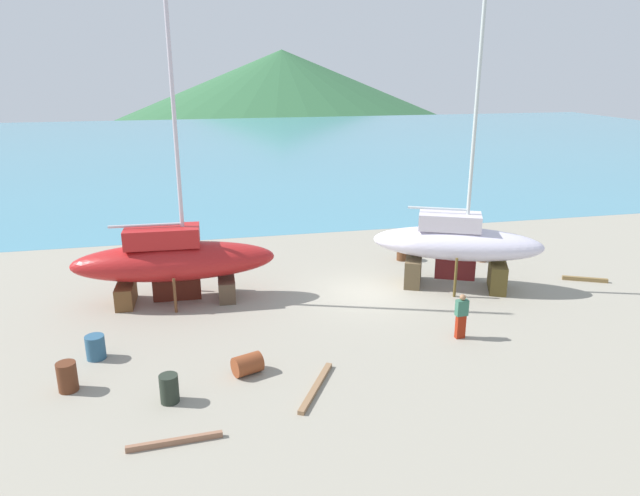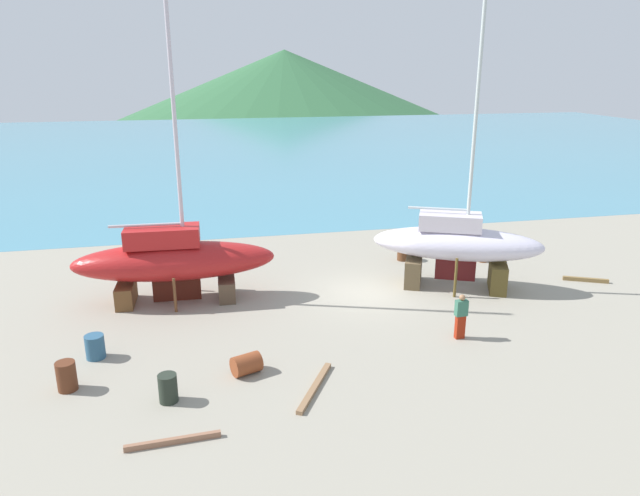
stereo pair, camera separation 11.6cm
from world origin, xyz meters
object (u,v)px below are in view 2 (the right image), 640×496
barrel_tipped_center (168,388)px  barrel_by_slipway (67,376)px  sailboat_far_slipway (174,260)px  barrel_tipped_right (507,242)px  barrel_blue_faded (95,347)px  barrel_rust_far (403,251)px  sailboat_mid_port (456,244)px  worker (461,316)px  barrel_tipped_left (483,253)px  barrel_ochre (246,364)px

barrel_tipped_center → barrel_by_slipway: barrel_by_slipway is taller
sailboat_far_slipway → barrel_tipped_right: sailboat_far_slipway is taller
barrel_tipped_center → barrel_blue_faded: (-2.52, 3.30, -0.02)m
barrel_rust_far → barrel_blue_faded: bearing=-151.0°
barrel_rust_far → barrel_tipped_right: size_ratio=1.12×
sailboat_mid_port → barrel_by_slipway: 16.40m
worker → barrel_tipped_right: 12.11m
sailboat_mid_port → sailboat_far_slipway: bearing=-160.6°
sailboat_far_slipway → barrel_tipped_center: (-0.08, -7.92, -1.38)m
worker → barrel_tipped_left: bearing=-35.5°
sailboat_far_slipway → barrel_blue_faded: bearing=-117.4°
sailboat_mid_port → worker: sailboat_mid_port is taller
sailboat_mid_port → sailboat_far_slipway: size_ratio=1.05×
barrel_tipped_left → barrel_blue_faded: 18.96m
barrel_tipped_left → barrel_tipped_right: (2.37, 1.77, -0.10)m
barrel_tipped_left → barrel_blue_faded: bearing=-159.5°
sailboat_far_slipway → barrel_blue_faded: sailboat_far_slipway is taller
sailboat_mid_port → barrel_tipped_left: size_ratio=15.65×
barrel_rust_far → barrel_by_slipway: bearing=-146.2°
worker → barrel_tipped_left: (4.95, 7.86, -0.46)m
sailboat_far_slipway → barrel_tipped_right: (17.52, 3.80, -1.50)m
sailboat_mid_port → barrel_blue_faded: size_ratio=15.97×
barrel_tipped_center → barrel_ochre: 2.68m
barrel_tipped_center → barrel_tipped_right: bearing=33.6°
sailboat_mid_port → barrel_tipped_left: sailboat_mid_port is taller
barrel_tipped_center → sailboat_far_slipway: bearing=89.4°
barrel_rust_far → barrel_by_slipway: 17.33m
worker → sailboat_far_slipway: bearing=56.9°
barrel_tipped_center → barrel_ochre: bearing=25.5°
barrel_blue_faded → barrel_tipped_right: barrel_blue_faded is taller
barrel_blue_faded → barrel_tipped_right: bearing=22.7°
worker → barrel_by_slipway: (-13.35, -0.75, -0.42)m
barrel_tipped_left → barrel_rust_far: barrel_rust_far is taller
barrel_by_slipway → sailboat_far_slipway: bearing=64.5°
barrel_rust_far → barrel_ochre: bearing=-132.2°
barrel_tipped_right → barrel_ochre: bearing=-145.2°
worker → barrel_by_slipway: size_ratio=1.83×
barrel_rust_far → barrel_ochre: barrel_rust_far is taller
worker → barrel_rust_far: (1.05, 8.90, -0.43)m
sailboat_far_slipway → barrel_blue_faded: size_ratio=15.28×
sailboat_mid_port → worker: bearing=-88.1°
barrel_ochre → barrel_tipped_left: bearing=34.4°
barrel_tipped_right → barrel_rust_far: bearing=-173.3°
barrel_rust_far → barrel_by_slipway: size_ratio=0.99×
barrel_tipped_left → barrel_blue_faded: barrel_tipped_left is taller
sailboat_mid_port → barrel_tipped_center: 14.18m
sailboat_mid_port → barrel_tipped_center: bearing=-126.5°
worker → barrel_tipped_left: 9.30m
barrel_tipped_left → barrel_by_slipway: (-18.30, -8.61, 0.04)m
barrel_blue_faded → barrel_by_slipway: bearing=-105.3°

